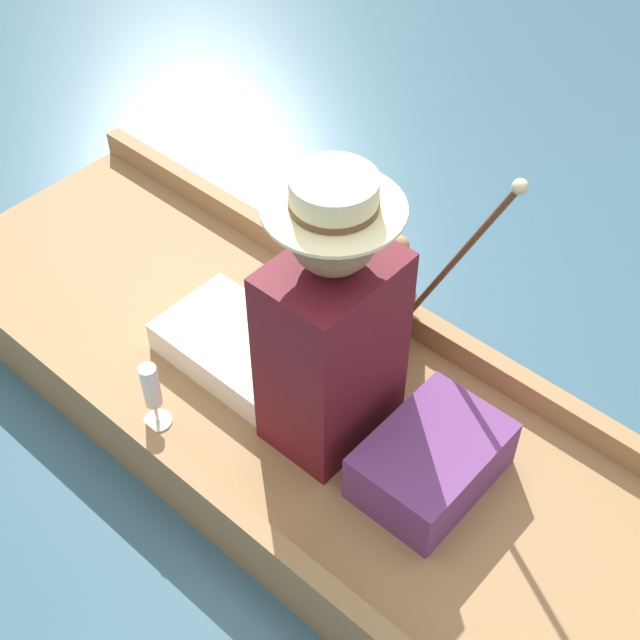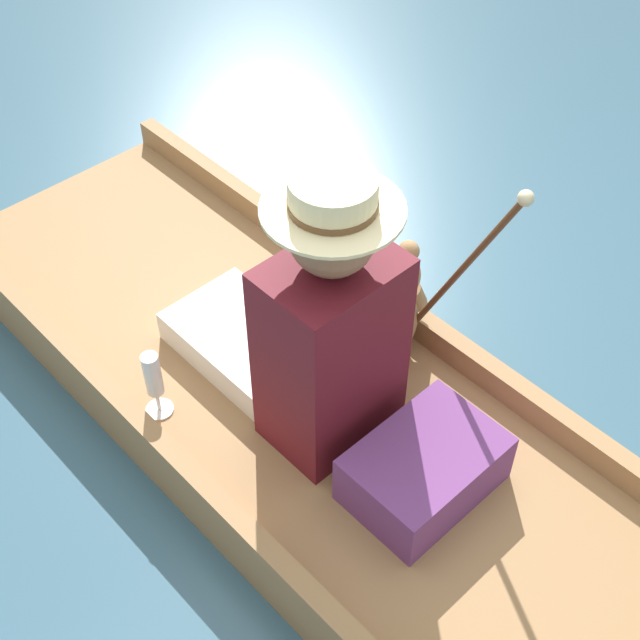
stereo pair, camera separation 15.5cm
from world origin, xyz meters
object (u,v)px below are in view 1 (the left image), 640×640
Objects in this scene: seated_person at (312,330)px; teddy_bear at (383,302)px; walking_cane at (458,257)px; wine_glass at (151,390)px.

teddy_bear is at bearing 2.71° from seated_person.
walking_cane is (0.41, -0.20, 0.12)m from seated_person.
seated_person is 0.47m from walking_cane.
seated_person reaches higher than wine_glass.
walking_cane reaches higher than teddy_bear.
seated_person reaches higher than teddy_bear.
seated_person is at bearing -177.78° from teddy_bear.
walking_cane reaches higher than wine_glass.
wine_glass is 0.98m from walking_cane.
seated_person is 2.09× the size of teddy_bear.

